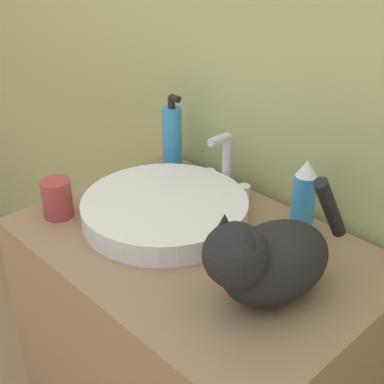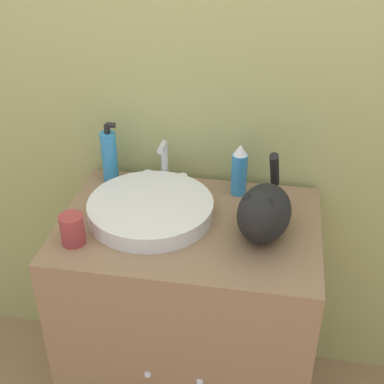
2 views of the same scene
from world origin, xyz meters
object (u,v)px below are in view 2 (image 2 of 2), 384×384
at_px(soap_bottle, 109,156).
at_px(cup, 72,229).
at_px(spray_bottle, 239,170).
at_px(cat, 263,212).

distance_m(soap_bottle, cup, 0.37).
distance_m(spray_bottle, cup, 0.57).
height_order(soap_bottle, spray_bottle, soap_bottle).
bearing_deg(cat, soap_bottle, -107.03).
distance_m(soap_bottle, spray_bottle, 0.44).
bearing_deg(cat, cup, -69.72).
bearing_deg(spray_bottle, soap_bottle, 178.66).
height_order(soap_bottle, cup, soap_bottle).
xyz_separation_m(cat, cup, (-0.54, -0.12, -0.04)).
xyz_separation_m(spray_bottle, cup, (-0.44, -0.36, -0.04)).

